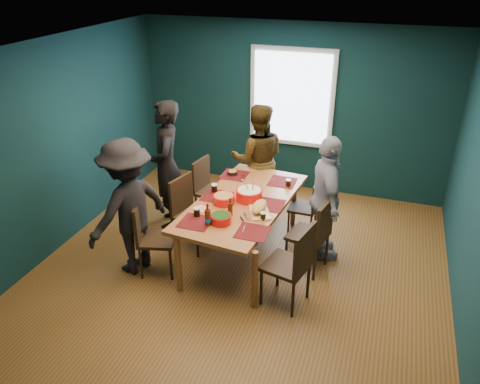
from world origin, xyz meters
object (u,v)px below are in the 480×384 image
at_px(chair_right_far, 309,203).
at_px(chair_right_near, 294,261).
at_px(person_back, 258,159).
at_px(cutting_board, 259,208).
at_px(person_near_left, 129,208).
at_px(bowl_dumpling, 249,194).
at_px(dining_table, 243,206).
at_px(bowl_herbs, 221,218).
at_px(chair_left_far, 207,185).
at_px(chair_left_near, 150,232).
at_px(person_right, 326,199).
at_px(chair_left_mid, 188,207).
at_px(person_far_left, 167,166).
at_px(chair_right_mid, 315,231).
at_px(bowl_salad, 224,199).

relative_size(chair_right_far, chair_right_near, 0.81).
height_order(person_back, cutting_board, person_back).
bearing_deg(person_near_left, bowl_dumpling, 143.26).
relative_size(dining_table, bowl_herbs, 8.99).
xyz_separation_m(dining_table, chair_left_far, (-0.79, 0.74, -0.18)).
bearing_deg(chair_right_far, chair_left_near, -137.07).
bearing_deg(chair_left_near, person_right, 12.58).
height_order(dining_table, bowl_dumpling, bowl_dumpling).
bearing_deg(chair_right_near, chair_right_far, 108.92).
height_order(chair_left_mid, person_far_left, person_far_left).
bearing_deg(chair_right_far, dining_table, -131.16).
bearing_deg(person_back, person_right, 122.79).
height_order(chair_left_far, chair_right_far, chair_left_far).
bearing_deg(chair_left_far, chair_right_far, 11.68).
bearing_deg(chair_right_far, chair_right_mid, -73.02).
xyz_separation_m(person_back, bowl_herbs, (0.10, -1.83, 0.01)).
height_order(chair_left_far, bowl_herbs, chair_left_far).
relative_size(chair_right_near, bowl_salad, 3.80).
xyz_separation_m(person_far_left, bowl_dumpling, (1.33, -0.37, -0.05)).
relative_size(person_back, bowl_salad, 6.28).
distance_m(chair_left_near, bowl_dumpling, 1.32).
bearing_deg(person_right, person_near_left, 93.17).
relative_size(chair_right_near, person_back, 0.60).
distance_m(chair_right_far, person_right, 0.66).
height_order(chair_left_near, person_back, person_back).
bearing_deg(person_far_left, person_near_left, -20.36).
relative_size(dining_table, chair_left_far, 2.35).
bearing_deg(person_near_left, chair_right_near, 110.28).
height_order(chair_left_mid, bowl_dumpling, bowl_dumpling).
distance_m(chair_left_mid, chair_right_mid, 1.71).
xyz_separation_m(chair_left_mid, person_far_left, (-0.50, 0.43, 0.35)).
relative_size(chair_left_mid, bowl_herbs, 4.03).
relative_size(chair_right_mid, bowl_salad, 3.69).
bearing_deg(person_far_left, chair_right_far, 77.07).
relative_size(chair_left_near, bowl_herbs, 3.90).
xyz_separation_m(chair_right_near, bowl_herbs, (-0.92, 0.18, 0.26)).
bearing_deg(chair_left_near, chair_right_far, 26.94).
height_order(bowl_salad, cutting_board, cutting_board).
distance_m(chair_left_near, person_back, 2.12).
xyz_separation_m(chair_left_mid, bowl_salad, (0.56, -0.13, 0.28)).
height_order(chair_right_near, person_back, person_back).
height_order(chair_right_far, person_right, person_right).
xyz_separation_m(dining_table, bowl_herbs, (-0.06, -0.60, 0.13)).
relative_size(chair_left_far, person_near_left, 0.54).
distance_m(chair_right_near, bowl_dumpling, 1.17).
bearing_deg(person_far_left, chair_left_far, 101.35).
xyz_separation_m(chair_left_near, chair_right_far, (1.67, 1.49, -0.08)).
bearing_deg(bowl_dumpling, chair_right_mid, -7.46).
relative_size(chair_right_near, person_right, 0.62).
relative_size(dining_table, chair_right_near, 2.16).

